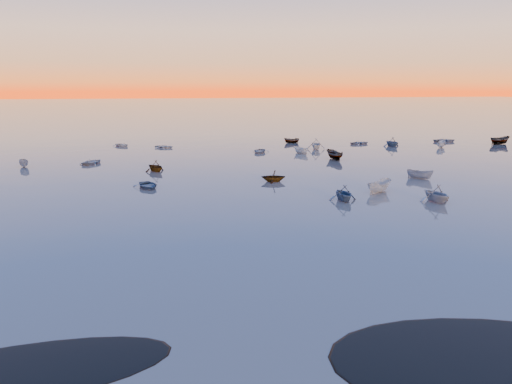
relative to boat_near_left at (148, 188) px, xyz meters
name	(u,v)px	position (x,y,z in m)	size (l,w,h in m)	color
ground	(203,135)	(11.45, 60.48, 0.00)	(600.00, 600.00, 0.00)	#645C53
mud_lobes	(401,368)	(11.45, -40.52, 0.01)	(140.00, 6.00, 0.07)	black
moored_fleet	(230,166)	(11.45, 13.48, 0.00)	(124.00, 58.00, 1.20)	silver
boat_near_left	(148,188)	(0.00, 0.00, 0.00)	(4.02, 1.67, 1.00)	#374D69
boat_near_center	(379,192)	(25.47, -7.25, 0.00)	(3.96, 1.68, 1.37)	silver
boat_near_right	(436,202)	(29.32, -12.63, 0.00)	(3.99, 1.79, 1.40)	gray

